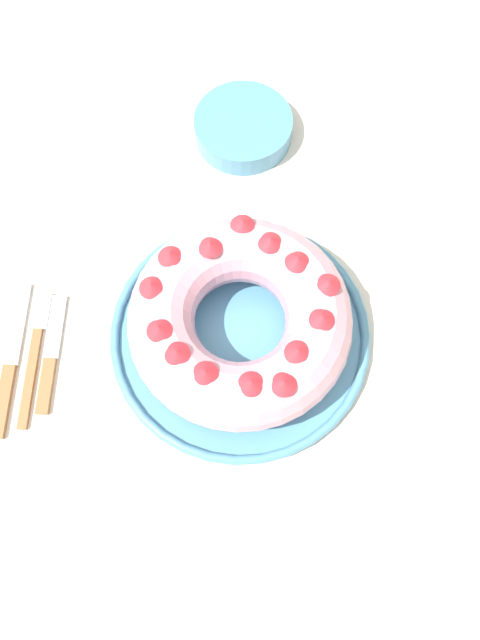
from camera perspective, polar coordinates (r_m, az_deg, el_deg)
The scene contains 8 objects.
ground_plane at distance 1.56m, azimuth -0.27°, elevation -11.50°, with size 8.00×8.00×0.00m, color gray.
dining_table at distance 0.90m, azimuth -0.47°, elevation -4.12°, with size 1.16×1.29×0.77m.
serving_dish at distance 0.81m, azimuth -0.00°, elevation -1.29°, with size 0.34×0.34×0.02m.
bundt_cake at distance 0.76m, azimuth 0.00°, elevation 0.03°, with size 0.28×0.28×0.09m.
fork at distance 0.85m, azimuth -18.22°, elevation -2.44°, with size 0.02×0.18×0.01m.
serving_knife at distance 0.86m, azimuth -20.32°, elevation -4.17°, with size 0.02×0.21×0.01m.
cake_knife at distance 0.84m, azimuth -16.98°, elevation -3.61°, with size 0.02×0.16×0.01m.
side_bowl at distance 0.96m, azimuth 0.30°, elevation 17.17°, with size 0.15×0.15×0.04m, color #518EB2.
Camera 1 is at (0.02, -0.27, 1.54)m, focal length 35.00 mm.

